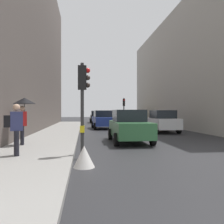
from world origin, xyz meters
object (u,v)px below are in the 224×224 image
Objects in this scene: car_silver_hatchback at (127,116)px; car_blue_van at (103,120)px; traffic_light_near_left at (83,93)px; pedestrian_with_grey_backpack at (15,126)px; warning_sign_triangle at (84,156)px; car_green_estate at (129,126)px; car_dark_suv at (97,117)px; car_yellow_taxi at (133,117)px; car_white_compact at (162,121)px; pedestrian_with_umbrella at (24,108)px; traffic_light_far_median at (124,107)px.

car_blue_van is (-4.94, -13.89, 0.00)m from car_silver_hatchback.
traffic_light_near_left is 1.91× the size of pedestrian_with_grey_backpack.
car_green_estate is at bearing 65.60° from warning_sign_triangle.
car_yellow_taxi is (4.59, -3.77, 0.00)m from car_dark_suv.
car_blue_van is (-0.63, 9.89, 0.00)m from car_green_estate.
car_white_compact reaches higher than warning_sign_triangle.
pedestrian_with_umbrella is (-9.18, -19.20, 0.96)m from car_yellow_taxi.
car_blue_van is (-4.40, 4.37, 0.00)m from car_white_compact.
traffic_light_far_median is 20.11m from warning_sign_triangle.
pedestrian_with_umbrella reaches higher than pedestrian_with_grey_backpack.
pedestrian_with_grey_backpack is (-4.21, -25.64, 0.29)m from car_dark_suv.
car_yellow_taxi is at bearing 77.29° from car_green_estate.
warning_sign_triangle is at bearing -103.05° from car_silver_hatchback.
car_green_estate is 5.97m from warning_sign_triangle.
car_dark_suv is (1.91, 25.65, -1.46)m from traffic_light_near_left.
traffic_light_near_left is 5.06m from car_green_estate.
car_dark_suv is 11.61m from car_blue_van.
car_yellow_taxi is at bearing 64.46° from pedestrian_with_umbrella.
car_white_compact is (-0.23, -12.20, 0.00)m from car_yellow_taxi.
car_green_estate is 5.47m from pedestrian_with_umbrella.
car_green_estate is at bearing -98.75° from traffic_light_far_median.
car_dark_suv and car_white_compact have the same top height.
car_white_compact is 1.97× the size of pedestrian_with_umbrella.
traffic_light_near_left is 2.37m from warning_sign_triangle.
traffic_light_near_left is at bearing -103.69° from car_silver_hatchback.
pedestrian_with_umbrella is (-4.55, -11.37, 0.96)m from car_blue_van.
car_blue_van is 14.64m from pedestrian_with_grey_backpack.
car_silver_hatchback is (4.90, 2.29, 0.00)m from car_dark_suv.
car_yellow_taxi is 24.02m from warning_sign_triangle.
car_silver_hatchback is at bearing 25.01° from car_dark_suv.
car_white_compact is at bearing 48.45° from pedestrian_with_grey_backpack.
car_silver_hatchback is (2.14, 9.71, -1.36)m from traffic_light_far_median.
car_green_estate is 1.00× the size of car_white_compact.
car_silver_hatchback and car_green_estate have the same top height.
car_yellow_taxi and car_white_compact have the same top height.
car_silver_hatchback is at bearing 87.05° from car_yellow_taxi.
warning_sign_triangle is (-6.22, -10.93, -0.55)m from car_white_compact.
traffic_light_near_left is 5.21× the size of warning_sign_triangle.
car_green_estate is 0.98× the size of car_blue_van.
traffic_light_far_median is at bearing -69.64° from car_dark_suv.
car_white_compact and car_blue_van have the same top height.
car_dark_suv is 2.38× the size of pedestrian_with_grey_backpack.
traffic_light_far_median reaches higher than car_silver_hatchback.
pedestrian_with_grey_backpack is at bearing 179.71° from traffic_light_near_left.
pedestrian_with_umbrella is 3.29× the size of warning_sign_triangle.
pedestrian_with_grey_backpack is at bearing -106.54° from car_blue_van.
pedestrian_with_umbrella is 5.02m from warning_sign_triangle.
pedestrian_with_grey_backpack reaches higher than car_blue_van.
pedestrian_with_umbrella is at bearing -115.54° from car_yellow_taxi.
pedestrian_with_grey_backpack is (-4.17, -14.03, 0.29)m from car_blue_van.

